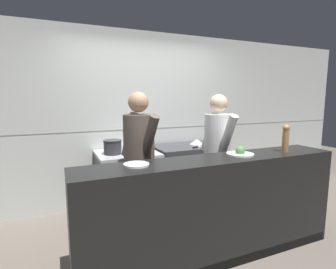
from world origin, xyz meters
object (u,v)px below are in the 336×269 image
object	(u,v)px
mixing_bowl_steel	(197,142)
plated_dish_main	(136,165)
plated_dish_appetiser	(240,153)
pepper_mill	(286,138)
chef_head_cook	(139,160)
stock_pot	(113,147)
oven_range	(128,183)
chef_sous	(217,154)
sauce_pot	(139,143)
chefs_knife	(199,147)

from	to	relation	value
mixing_bowl_steel	plated_dish_main	world-z (taller)	plated_dish_main
plated_dish_appetiser	pepper_mill	distance (m)	0.57
pepper_mill	chef_head_cook	bearing A→B (deg)	154.91
stock_pot	oven_range	bearing A→B (deg)	10.69
plated_dish_appetiser	chef_sous	size ratio (longest dim) A/B	0.17
pepper_mill	sauce_pot	bearing A→B (deg)	131.16
pepper_mill	chef_sous	size ratio (longest dim) A/B	0.18
plated_dish_main	chef_sous	distance (m)	1.35
plated_dish_main	plated_dish_appetiser	world-z (taller)	plated_dish_appetiser
stock_pot	plated_dish_main	size ratio (longest dim) A/B	1.09
plated_dish_appetiser	stock_pot	bearing A→B (deg)	129.25
sauce_pot	chef_head_cook	distance (m)	0.76
chef_sous	oven_range	bearing A→B (deg)	143.09
pepper_mill	plated_dish_main	bearing A→B (deg)	177.28
mixing_bowl_steel	chefs_knife	xyz separation A→B (m)	(-0.08, -0.22, -0.03)
oven_range	sauce_pot	bearing A→B (deg)	7.18
oven_range	pepper_mill	bearing A→B (deg)	-44.63
mixing_bowl_steel	chefs_knife	distance (m)	0.23
chef_head_cook	mixing_bowl_steel	bearing A→B (deg)	19.57
sauce_pot	plated_dish_appetiser	size ratio (longest dim) A/B	1.23
oven_range	sauce_pot	distance (m)	0.58
chefs_knife	chef_head_cook	size ratio (longest dim) A/B	0.21
plated_dish_main	chef_head_cook	world-z (taller)	chef_head_cook
plated_dish_appetiser	chef_sous	xyz separation A→B (m)	(0.12, 0.58, -0.14)
chefs_knife	plated_dish_main	world-z (taller)	plated_dish_main
plated_dish_main	sauce_pot	bearing A→B (deg)	72.14
mixing_bowl_steel	plated_dish_main	size ratio (longest dim) A/B	1.01
stock_pot	plated_dish_main	distance (m)	1.27
plated_dish_appetiser	mixing_bowl_steel	bearing A→B (deg)	78.62
oven_range	plated_dish_appetiser	distance (m)	1.69
stock_pot	mixing_bowl_steel	distance (m)	1.33
chef_sous	chef_head_cook	bearing A→B (deg)	178.65
sauce_pot	chef_head_cook	world-z (taller)	chef_head_cook
oven_range	plated_dish_appetiser	xyz separation A→B (m)	(0.85, -1.32, 0.62)
stock_pot	chef_head_cook	xyz separation A→B (m)	(0.16, -0.67, -0.04)
mixing_bowl_steel	stock_pot	bearing A→B (deg)	-176.18
plated_dish_main	pepper_mill	bearing A→B (deg)	-2.72
stock_pot	chef_head_cook	bearing A→B (deg)	-76.65
stock_pot	pepper_mill	xyz separation A→B (m)	(1.61, -1.35, 0.21)
chef_head_cook	chef_sous	bearing A→B (deg)	-15.34
stock_pot	mixing_bowl_steel	xyz separation A→B (m)	(1.33, 0.09, -0.04)
chefs_knife	pepper_mill	bearing A→B (deg)	-73.48
mixing_bowl_steel	pepper_mill	distance (m)	1.48
stock_pot	chefs_knife	xyz separation A→B (m)	(1.24, -0.13, -0.07)
stock_pot	mixing_bowl_steel	bearing A→B (deg)	3.82
stock_pot	plated_dish_appetiser	distance (m)	1.66
sauce_pot	stock_pot	bearing A→B (deg)	-170.92
oven_range	stock_pot	xyz separation A→B (m)	(-0.20, -0.04, 0.54)
chefs_knife	chef_head_cook	xyz separation A→B (m)	(-1.09, -0.54, 0.03)
plated_dish_appetiser	chef_head_cook	xyz separation A→B (m)	(-0.89, 0.62, -0.12)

